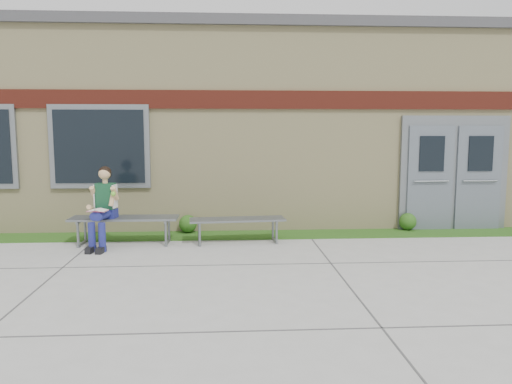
{
  "coord_description": "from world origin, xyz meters",
  "views": [
    {
      "loc": [
        -0.58,
        -6.8,
        2.01
      ],
      "look_at": [
        -0.07,
        1.7,
        0.95
      ],
      "focal_mm": 35.0,
      "sensor_mm": 36.0,
      "label": 1
    }
  ],
  "objects": [
    {
      "name": "bench_left",
      "position": [
        -2.39,
        2.0,
        0.38
      ],
      "size": [
        1.89,
        0.55,
        0.49
      ],
      "rotation": [
        0.0,
        0.0,
        -0.01
      ],
      "color": "slate",
      "rests_on": "ground"
    },
    {
      "name": "bench_right",
      "position": [
        -0.39,
        2.0,
        0.34
      ],
      "size": [
        1.73,
        0.6,
        0.44
      ],
      "rotation": [
        0.0,
        0.0,
        0.08
      ],
      "color": "slate",
      "rests_on": "ground"
    },
    {
      "name": "shrub_mid",
      "position": [
        -1.34,
        2.85,
        0.19
      ],
      "size": [
        0.35,
        0.35,
        0.35
      ],
      "primitive_type": "sphere",
      "color": "#2C5015",
      "rests_on": "grass_strip"
    },
    {
      "name": "girl",
      "position": [
        -2.7,
        1.79,
        0.74
      ],
      "size": [
        0.49,
        0.85,
        1.4
      ],
      "rotation": [
        0.0,
        0.0,
        -0.16
      ],
      "color": "navy",
      "rests_on": "ground"
    },
    {
      "name": "shrub_east",
      "position": [
        3.05,
        2.85,
        0.19
      ],
      "size": [
        0.34,
        0.34,
        0.34
      ],
      "primitive_type": "sphere",
      "color": "#2C5015",
      "rests_on": "grass_strip"
    },
    {
      "name": "ground",
      "position": [
        0.0,
        0.0,
        0.0
      ],
      "size": [
        80.0,
        80.0,
        0.0
      ],
      "primitive_type": "plane",
      "color": "#9E9E99",
      "rests_on": "ground"
    },
    {
      "name": "school_building",
      "position": [
        -0.0,
        5.99,
        2.1
      ],
      "size": [
        16.2,
        6.22,
        4.2
      ],
      "color": "beige",
      "rests_on": "ground"
    },
    {
      "name": "grass_strip",
      "position": [
        0.0,
        2.6,
        0.01
      ],
      "size": [
        16.0,
        0.8,
        0.02
      ],
      "primitive_type": "cube",
      "color": "#2C5015",
      "rests_on": "ground"
    }
  ]
}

